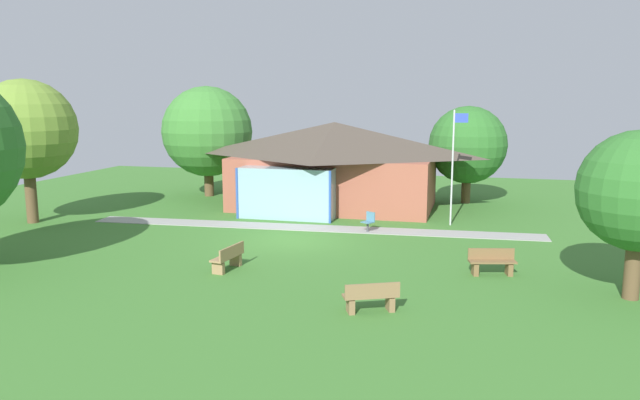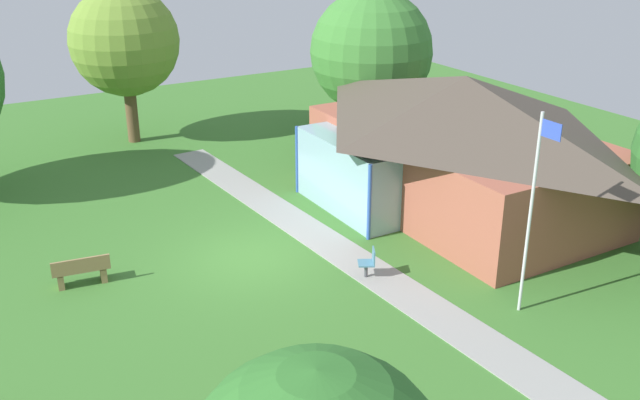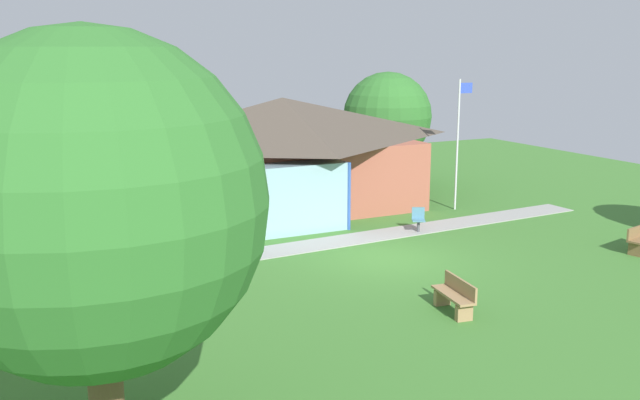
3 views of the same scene
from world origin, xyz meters
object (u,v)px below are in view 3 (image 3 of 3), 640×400
flagpole (458,138)px  patio_chair_lawn_spare (418,220)px  tree_behind_pavilion_right (387,117)px  bench_front_center (455,297)px  pavilion (283,152)px  tree_lawn_corner (93,205)px  tree_behind_pavilion_left (64,120)px

flagpole → patio_chair_lawn_spare: 4.76m
tree_behind_pavilion_right → patio_chair_lawn_spare: bearing=-114.4°
bench_front_center → tree_behind_pavilion_right: tree_behind_pavilion_right is taller
bench_front_center → pavilion: bearing=5.0°
patio_chair_lawn_spare → tree_lawn_corner: bearing=66.4°
bench_front_center → tree_lawn_corner: tree_lawn_corner is taller
flagpole → patio_chair_lawn_spare: (-3.36, -2.34, -2.44)m
tree_behind_pavilion_left → patio_chair_lawn_spare: bearing=-33.9°
flagpole → bench_front_center: flagpole is taller
pavilion → patio_chair_lawn_spare: bearing=-61.8°
pavilion → tree_lawn_corner: size_ratio=1.65×
tree_lawn_corner → tree_behind_pavilion_right: bearing=48.3°
patio_chair_lawn_spare → tree_behind_pavilion_left: bearing=-5.5°
flagpole → tree_behind_pavilion_right: size_ratio=0.98×
patio_chair_lawn_spare → tree_behind_pavilion_left: (-10.67, 7.18, 3.31)m
pavilion → tree_lawn_corner: (-9.35, -14.85, 1.78)m
flagpole → tree_lawn_corner: 19.61m
tree_behind_pavilion_right → tree_behind_pavilion_left: bearing=-174.9°
patio_chair_lawn_spare → tree_lawn_corner: (-12.20, -9.54, 3.67)m
flagpole → bench_front_center: (-6.88, -9.18, -2.45)m
patio_chair_lawn_spare → tree_behind_pavilion_right: (3.85, 8.48, 2.73)m
tree_behind_pavilion_left → tree_behind_pavilion_right: bearing=5.1°
tree_behind_pavilion_right → flagpole: bearing=-94.6°
patio_chair_lawn_spare → tree_behind_pavilion_right: bearing=-86.0°
bench_front_center → patio_chair_lawn_spare: (3.53, 6.84, 0.01)m
tree_behind_pavilion_left → tree_behind_pavilion_right: size_ratio=1.21×
patio_chair_lawn_spare → bench_front_center: bearing=91.1°
bench_front_center → tree_behind_pavilion_right: 17.22m
pavilion → tree_lawn_corner: 17.64m
tree_lawn_corner → tree_behind_pavilion_left: bearing=84.8°
patio_chair_lawn_spare → tree_lawn_corner: size_ratio=0.13×
pavilion → tree_behind_pavilion_left: (-7.83, 1.87, 1.43)m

